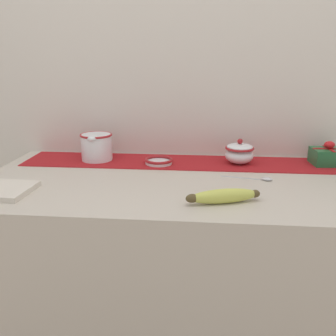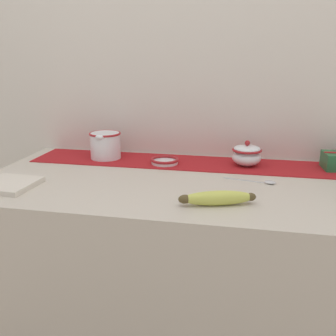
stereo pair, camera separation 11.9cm
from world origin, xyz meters
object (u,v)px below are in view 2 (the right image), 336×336
cream_pitcher (105,144)px  napkin_stack (9,184)px  sugar_bowl (247,155)px  small_dish (165,161)px  banana (217,198)px  spoon (266,182)px

cream_pitcher → napkin_stack: cream_pitcher is taller
cream_pitcher → sugar_bowl: bearing=-0.1°
small_dish → banana: size_ratio=0.50×
cream_pitcher → banana: size_ratio=0.67×
spoon → napkin_stack: napkin_stack is taller
sugar_bowl → spoon: (0.06, -0.19, -0.04)m
napkin_stack → cream_pitcher: bearing=65.0°
small_dish → spoon: size_ratio=0.63×
cream_pitcher → napkin_stack: (-0.18, -0.38, -0.05)m
banana → spoon: size_ratio=1.26×
spoon → sugar_bowl: bearing=119.9°
small_dish → spoon: 0.39m
cream_pitcher → banana: 0.62m
cream_pitcher → sugar_bowl: (0.55, -0.00, -0.01)m
cream_pitcher → spoon: cream_pitcher is taller
sugar_bowl → napkin_stack: bearing=-152.3°
banana → napkin_stack: 0.65m
sugar_bowl → banana: bearing=-100.9°
small_dish → spoon: small_dish is taller
sugar_bowl → spoon: size_ratio=0.64×
spoon → cream_pitcher: bearing=174.5°
sugar_bowl → banana: size_ratio=0.51×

